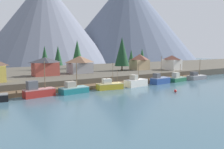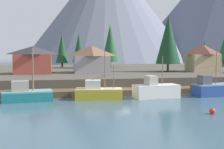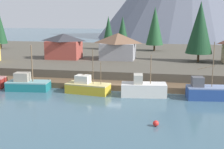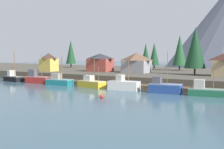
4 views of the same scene
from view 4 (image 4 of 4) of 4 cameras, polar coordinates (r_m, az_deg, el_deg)
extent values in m
cube|color=#3D5B6B|center=(87.05, 6.75, -1.65)|extent=(400.00, 400.00, 1.00)
cube|color=brown|center=(71.16, 0.57, -2.10)|extent=(80.00, 4.00, 1.00)
cylinder|color=brown|center=(93.77, -19.17, -0.64)|extent=(0.36, 0.36, 1.60)
cylinder|color=brown|center=(87.70, -15.89, -0.88)|extent=(0.36, 0.36, 1.60)
cylinder|color=brown|center=(81.96, -12.13, -1.16)|extent=(0.36, 0.36, 1.60)
cylinder|color=brown|center=(76.63, -7.83, -1.47)|extent=(0.36, 0.36, 1.60)
cylinder|color=brown|center=(71.80, -2.91, -1.81)|extent=(0.36, 0.36, 1.60)
cylinder|color=brown|center=(67.57, 2.67, -2.18)|extent=(0.36, 0.36, 1.60)
cylinder|color=brown|center=(64.07, 8.93, -2.58)|extent=(0.36, 0.36, 1.60)
cylinder|color=brown|center=(61.41, 15.82, -2.97)|extent=(0.36, 0.36, 1.60)
cube|color=#4C473D|center=(97.85, 9.75, -0.01)|extent=(400.00, 56.00, 2.50)
cube|color=black|center=(90.71, -19.29, -0.86)|extent=(7.36, 3.47, 1.39)
cube|color=slate|center=(90.65, -19.30, -0.36)|extent=(7.36, 3.47, 0.20)
cube|color=silver|center=(91.48, -19.66, 0.27)|extent=(1.72, 2.07, 1.71)
cylinder|color=brown|center=(89.77, -19.10, 2.08)|extent=(0.19, 0.19, 7.56)
cylinder|color=brown|center=(90.68, -19.41, 1.27)|extent=(2.51, 0.45, 0.42)
cube|color=maroon|center=(83.00, -14.76, -1.11)|extent=(7.34, 3.27, 1.68)
cube|color=#AD6C6A|center=(82.92, -14.78, -0.46)|extent=(7.34, 3.27, 0.20)
cube|color=#4C4C51|center=(83.90, -15.65, 0.32)|extent=(2.41, 2.03, 1.99)
cylinder|color=brown|center=(81.80, -14.03, 1.81)|extent=(0.17, 0.17, 6.40)
cube|color=#196B70|center=(76.80, -10.53, -1.58)|extent=(7.38, 3.80, 1.36)
cube|color=#679496|center=(76.73, -10.54, -1.00)|extent=(7.38, 3.80, 0.20)
cube|color=gray|center=(77.27, -11.15, -0.34)|extent=(2.59, 2.07, 1.49)
cylinder|color=brown|center=(76.03, -10.08, 1.39)|extent=(0.20, 0.20, 6.23)
cube|color=gold|center=(70.08, -4.14, -2.02)|extent=(7.43, 3.87, 1.45)
cube|color=tan|center=(70.00, -4.14, -1.35)|extent=(7.43, 3.87, 0.20)
cube|color=silver|center=(70.54, -4.66, -0.70)|extent=(2.53, 2.04, 1.31)
cylinder|color=brown|center=(69.13, -3.60, 1.05)|extent=(0.12, 0.12, 5.75)
cylinder|color=brown|center=(68.27, -2.76, 0.12)|extent=(0.10, 0.10, 3.61)
cylinder|color=brown|center=(70.09, -4.35, 0.02)|extent=(3.04, 0.50, 1.05)
cube|color=silver|center=(65.09, 2.44, -2.31)|extent=(7.41, 3.86, 1.85)
cube|color=silver|center=(64.99, 2.44, -1.42)|extent=(7.41, 3.86, 0.20)
cube|color=#B2AD9E|center=(65.27, 1.70, -0.66)|extent=(1.68, 2.39, 1.46)
cylinder|color=brown|center=(64.41, 3.30, 0.66)|extent=(0.13, 0.13, 4.58)
cube|color=navy|center=(60.94, 10.74, -2.86)|extent=(6.96, 3.64, 1.77)
cube|color=#6C7DA2|center=(60.82, 10.75, -1.94)|extent=(6.96, 3.64, 0.20)
cube|color=#4C4C51|center=(61.23, 9.10, -1.09)|extent=(1.93, 1.95, 1.49)
cylinder|color=brown|center=(60.47, 11.11, 1.36)|extent=(0.12, 0.12, 6.84)
cylinder|color=brown|center=(60.76, 10.15, 0.96)|extent=(2.54, 0.37, 0.65)
cube|color=#1E5B3D|center=(58.65, 18.55, -3.54)|extent=(7.13, 3.32, 1.24)
cube|color=gray|center=(58.56, 18.56, -2.84)|extent=(7.13, 3.32, 0.20)
cube|color=#B2AD9E|center=(58.59, 17.22, -1.84)|extent=(2.19, 2.10, 1.77)
cylinder|color=brown|center=(58.24, 19.81, -0.57)|extent=(0.13, 0.13, 4.52)
cube|color=#9E4238|center=(93.17, -2.41, 1.90)|extent=(7.69, 5.18, 4.20)
pyramid|color=#2D2D33|center=(93.10, -2.41, 3.72)|extent=(8.08, 5.44, 1.72)
cube|color=gold|center=(97.14, -12.63, 1.91)|extent=(5.16, 4.10, 4.23)
pyramid|color=#422D23|center=(97.07, -12.66, 3.69)|extent=(5.42, 4.30, 1.82)
cube|color=gray|center=(87.77, 4.94, 1.62)|extent=(7.80, 5.92, 3.79)
pyramid|color=brown|center=(87.69, 4.95, 3.61)|extent=(8.19, 6.22, 2.33)
cylinder|color=#4C3823|center=(81.01, 16.34, 0.58)|extent=(0.50, 0.50, 1.88)
cone|color=#14381E|center=(80.88, 16.44, 5.23)|extent=(5.79, 5.79, 11.26)
cylinder|color=#4C3823|center=(102.07, 13.44, 1.29)|extent=(0.50, 0.50, 1.73)
cone|color=#1E4C28|center=(101.96, 13.50, 4.80)|extent=(4.92, 4.92, 10.74)
cylinder|color=#4C3823|center=(104.32, 8.50, 1.43)|extent=(0.50, 0.50, 1.77)
cone|color=#194223|center=(104.21, 8.53, 4.14)|extent=(3.69, 3.69, 8.09)
cylinder|color=#4C3823|center=(121.74, -8.28, 1.78)|extent=(0.50, 0.50, 1.62)
cone|color=#194223|center=(121.64, -8.31, 4.53)|extent=(4.15, 4.15, 10.05)
cylinder|color=#4C3823|center=(108.78, 6.80, 1.47)|extent=(0.50, 0.50, 1.43)
cone|color=#194223|center=(108.67, 6.82, 4.06)|extent=(3.58, 3.58, 8.40)
sphere|color=red|center=(52.87, -2.13, -4.44)|extent=(0.70, 0.70, 0.70)
camera|label=1|loc=(74.98, -56.29, 4.52)|focal=37.40mm
camera|label=2|loc=(48.39, -44.22, 2.04)|focal=47.38mm
camera|label=3|loc=(30.17, -38.94, 11.91)|focal=47.90mm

